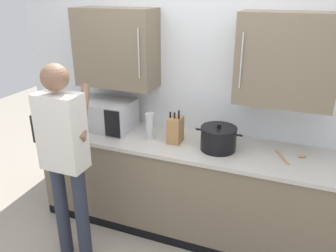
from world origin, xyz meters
name	(u,v)px	position (x,y,z in m)	size (l,w,h in m)	color
back_wall_tiled	(199,74)	(0.00, 1.25, 1.43)	(3.77, 0.44, 2.73)	silver
counter_unit	(185,186)	(0.00, 0.93, 0.45)	(2.77, 0.66, 0.90)	#756651
microwave_oven	(102,114)	(-0.87, 0.96, 1.03)	(0.66, 0.76, 0.27)	#B7BABF
stock_pot	(218,138)	(0.29, 0.90, 1.00)	(0.39, 0.30, 0.23)	black
wooden_spoon	(291,156)	(0.88, 0.97, 0.91)	(0.25, 0.24, 0.02)	tan
thermos_flask	(150,126)	(-0.33, 0.89, 1.02)	(0.08, 0.08, 0.24)	#B7BABF
knife_block	(175,130)	(-0.09, 0.90, 1.02)	(0.11, 0.15, 0.31)	#A37547
person_figure	(64,150)	(-0.75, 0.23, 1.00)	(0.44, 0.56, 1.68)	#282D3D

